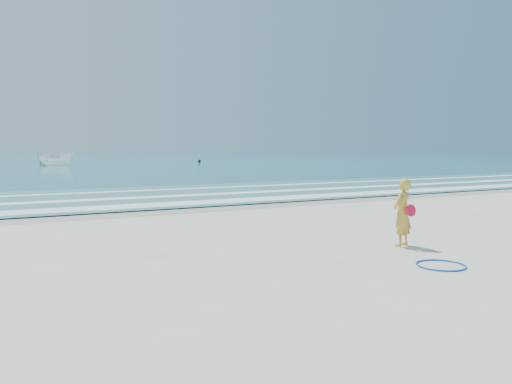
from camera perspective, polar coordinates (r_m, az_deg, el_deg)
name	(u,v)px	position (r m, az deg, el deg)	size (l,w,h in m)	color
ground	(328,261)	(9.79, 8.23, -7.86)	(400.00, 400.00, 0.00)	silver
wet_sand	(177,209)	(17.77, -9.03, -1.98)	(400.00, 2.40, 0.00)	#B2A893
ocean	(26,157)	(112.88, -24.84, 3.61)	(400.00, 190.00, 0.04)	#19727F
shallow	(140,196)	(22.53, -13.10, -0.43)	(400.00, 10.00, 0.01)	#59B7AD
foam_near	(166,204)	(18.99, -10.29, -1.39)	(400.00, 1.40, 0.01)	white
foam_mid	(145,197)	(21.76, -12.57, -0.60)	(400.00, 0.90, 0.01)	white
foam_far	(127,191)	(24.95, -14.55, 0.09)	(400.00, 0.60, 0.01)	white
hoop	(441,265)	(9.93, 20.37, -7.85)	(0.90, 0.90, 0.03)	#0A42C3
boat	(55,159)	(62.43, -21.94, 3.56)	(1.53, 4.07, 1.57)	white
buoy	(199,161)	(68.72, -6.49, 3.54)	(0.43, 0.43, 0.43)	black
woman	(402,213)	(11.50, 16.37, -2.27)	(0.64, 0.54, 1.50)	gold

